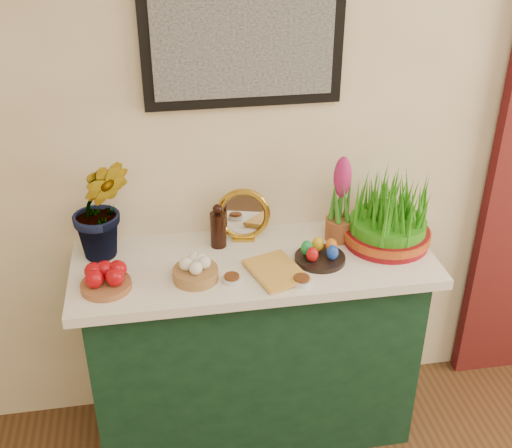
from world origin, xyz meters
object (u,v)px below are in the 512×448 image
Objects in this scene: sideboard at (254,351)px; mirror at (243,215)px; wheatgrass_sabzeh at (389,215)px; hyacinth_green at (99,192)px; book at (255,276)px.

sideboard is 5.79× the size of mirror.
wheatgrass_sabzeh reaches higher than sideboard.
wheatgrass_sabzeh is (0.56, -0.13, 0.02)m from mirror.
sideboard is at bearing -83.97° from mirror.
hyacinth_green is at bearing 167.95° from sideboard.
hyacinth_green reaches higher than wheatgrass_sabzeh.
sideboard is 2.38× the size of hyacinth_green.
hyacinth_green is 0.66m from book.
sideboard is 0.59m from mirror.
wheatgrass_sabzeh is at bearing -4.55° from hyacinth_green.
mirror reaches higher than sideboard.
wheatgrass_sabzeh reaches higher than book.
wheatgrass_sabzeh is at bearing -13.22° from mirror.
mirror is 0.58m from wheatgrass_sabzeh.
mirror reaches higher than book.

